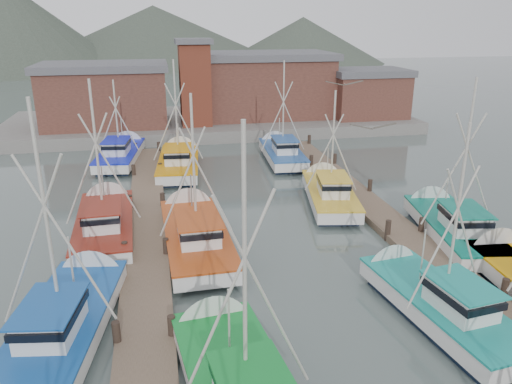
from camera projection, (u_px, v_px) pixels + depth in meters
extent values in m
plane|color=#465450|center=(310.00, 299.00, 21.78)|extent=(260.00, 260.00, 0.00)
cube|color=brown|center=(146.00, 268.00, 24.11)|extent=(2.20, 46.00, 0.40)
cylinder|color=black|center=(117.00, 340.00, 18.29)|extent=(0.30, 0.30, 1.50)
cylinder|color=black|center=(126.00, 256.00, 24.77)|extent=(0.30, 0.30, 1.50)
cylinder|color=black|center=(131.00, 207.00, 31.24)|extent=(0.30, 0.30, 1.50)
cylinder|color=black|center=(134.00, 174.00, 37.72)|extent=(0.30, 0.30, 1.50)
cylinder|color=black|center=(136.00, 151.00, 44.20)|extent=(0.30, 0.30, 1.50)
cylinder|color=black|center=(172.00, 333.00, 18.66)|extent=(0.30, 0.30, 1.50)
cylinder|color=black|center=(166.00, 252.00, 25.14)|extent=(0.30, 0.30, 1.50)
cylinder|color=black|center=(163.00, 204.00, 31.62)|extent=(0.30, 0.30, 1.50)
cylinder|color=black|center=(161.00, 173.00, 38.10)|extent=(0.30, 0.30, 1.50)
cylinder|color=black|center=(159.00, 150.00, 44.58)|extent=(0.30, 0.30, 1.50)
cube|color=brown|center=(413.00, 243.00, 26.73)|extent=(2.20, 46.00, 0.40)
cylinder|color=black|center=(461.00, 300.00, 20.90)|extent=(0.30, 0.30, 1.50)
cylinder|color=black|center=(388.00, 233.00, 27.38)|extent=(0.30, 0.30, 1.50)
cylinder|color=black|center=(342.00, 192.00, 33.86)|extent=(0.30, 0.30, 1.50)
cylinder|color=black|center=(311.00, 164.00, 40.34)|extent=(0.30, 0.30, 1.50)
cylinder|color=black|center=(289.00, 144.00, 46.82)|extent=(0.30, 0.30, 1.50)
cylinder|color=black|center=(504.00, 295.00, 21.28)|extent=(0.30, 0.30, 1.50)
cylinder|color=black|center=(421.00, 230.00, 27.76)|extent=(0.30, 0.30, 1.50)
cylinder|color=black|center=(370.00, 190.00, 34.24)|extent=(0.30, 0.30, 1.50)
cylinder|color=black|center=(335.00, 163.00, 40.71)|extent=(0.30, 0.30, 1.50)
cylinder|color=black|center=(309.00, 143.00, 47.19)|extent=(0.30, 0.30, 1.50)
cube|color=gray|center=(212.00, 122.00, 55.83)|extent=(44.00, 16.00, 1.20)
cube|color=brown|center=(105.00, 98.00, 50.82)|extent=(12.00, 8.00, 5.50)
cube|color=#5B5B60|center=(102.00, 67.00, 49.80)|extent=(12.72, 8.48, 0.70)
cube|color=brown|center=(264.00, 87.00, 55.73)|extent=(14.00, 9.00, 6.20)
cube|color=#5B5B60|center=(264.00, 56.00, 54.60)|extent=(14.84, 9.54, 0.70)
cube|color=brown|center=(367.00, 96.00, 55.29)|extent=(8.00, 6.00, 4.50)
cube|color=#5B5B60|center=(368.00, 72.00, 54.44)|extent=(8.48, 6.36, 0.70)
cube|color=#5F291B|center=(195.00, 86.00, 50.24)|extent=(3.00, 3.00, 8.00)
cube|color=#5B5B60|center=(193.00, 42.00, 48.84)|extent=(3.60, 3.60, 0.50)
cone|color=#495446|center=(10.00, 69.00, 120.74)|extent=(110.00, 110.00, 42.00)
cone|color=#495446|center=(156.00, 62.00, 141.17)|extent=(140.00, 140.00, 30.00)
cone|color=#495446|center=(302.00, 62.00, 139.39)|extent=(90.00, 90.00, 24.00)
cone|color=silver|center=(210.00, 321.00, 19.23)|extent=(2.94, 1.42, 2.83)
cube|color=#0F832C|center=(255.00, 380.00, 13.63)|extent=(2.42, 3.39, 0.07)
cylinder|color=beige|center=(245.00, 269.00, 13.47)|extent=(0.14, 0.14, 8.18)
cylinder|color=beige|center=(225.00, 304.00, 13.62)|extent=(2.91, 0.43, 6.39)
cylinder|color=beige|center=(265.00, 297.00, 13.96)|extent=(2.91, 0.43, 6.39)
cylinder|color=beige|center=(229.00, 324.00, 16.05)|extent=(0.08, 0.08, 2.53)
cube|color=black|center=(439.00, 320.00, 20.18)|extent=(3.22, 7.42, 0.70)
cube|color=silver|center=(441.00, 306.00, 19.96)|extent=(3.66, 8.43, 0.80)
cube|color=teal|center=(442.00, 298.00, 19.84)|extent=(3.75, 8.52, 0.10)
cone|color=silver|center=(385.00, 265.00, 23.66)|extent=(2.67, 1.41, 2.55)
cube|color=silver|center=(461.00, 298.00, 18.77)|extent=(1.94, 2.63, 1.10)
cube|color=black|center=(462.00, 292.00, 18.70)|extent=(2.08, 2.89, 0.28)
cube|color=teal|center=(463.00, 284.00, 18.58)|extent=(2.20, 3.07, 0.07)
cylinder|color=beige|center=(457.00, 217.00, 18.52)|extent=(0.13, 0.13, 7.06)
cylinder|color=beige|center=(442.00, 239.00, 18.64)|extent=(2.51, 0.40, 5.52)
cylinder|color=beige|center=(465.00, 235.00, 18.95)|extent=(2.51, 0.40, 5.52)
cylinder|color=beige|center=(423.00, 255.00, 20.75)|extent=(0.07, 0.07, 2.28)
cube|color=black|center=(66.00, 340.00, 18.93)|extent=(3.71, 8.05, 0.70)
cube|color=silver|center=(64.00, 325.00, 18.72)|extent=(4.21, 9.15, 0.80)
cube|color=#144C9A|center=(63.00, 317.00, 18.59)|extent=(4.31, 9.25, 0.10)
cone|color=silver|center=(95.00, 272.00, 22.92)|extent=(2.89, 1.52, 2.75)
cube|color=silver|center=(51.00, 320.00, 17.41)|extent=(2.17, 2.89, 1.10)
cube|color=black|center=(50.00, 314.00, 17.33)|extent=(2.32, 3.17, 0.28)
cube|color=#144C9A|center=(49.00, 305.00, 17.22)|extent=(2.46, 3.36, 0.07)
cylinder|color=beige|center=(46.00, 217.00, 17.08)|extent=(0.15, 0.15, 8.16)
cylinder|color=beige|center=(32.00, 242.00, 17.37)|extent=(2.89, 0.56, 6.38)
cylinder|color=beige|center=(67.00, 242.00, 17.42)|extent=(2.89, 0.56, 6.38)
cylinder|color=beige|center=(72.00, 267.00, 19.69)|extent=(0.09, 0.09, 2.64)
cone|color=silver|center=(491.00, 250.00, 25.20)|extent=(2.95, 1.35, 2.86)
cube|color=black|center=(197.00, 249.00, 26.46)|extent=(2.97, 8.49, 0.70)
cube|color=silver|center=(196.00, 237.00, 26.24)|extent=(3.38, 9.65, 0.80)
cube|color=#B04214|center=(196.00, 231.00, 26.12)|extent=(3.47, 9.74, 0.10)
cone|color=silver|center=(188.00, 208.00, 30.69)|extent=(3.02, 1.18, 2.99)
cube|color=silver|center=(198.00, 229.00, 24.87)|extent=(2.01, 2.92, 1.10)
cube|color=black|center=(198.00, 225.00, 24.80)|extent=(2.14, 3.21, 0.28)
cube|color=#B04214|center=(198.00, 218.00, 24.68)|extent=(2.27, 3.41, 0.07)
cylinder|color=beige|center=(194.00, 166.00, 24.76)|extent=(0.14, 0.14, 7.16)
cylinder|color=beige|center=(182.00, 183.00, 24.90)|extent=(2.57, 0.17, 5.60)
cylinder|color=beige|center=(206.00, 181.00, 25.16)|extent=(2.57, 0.17, 5.60)
cylinder|color=beige|center=(192.00, 198.00, 27.30)|extent=(0.08, 0.08, 2.67)
cube|color=black|center=(329.00, 204.00, 32.86)|extent=(3.70, 7.67, 0.70)
cube|color=silver|center=(330.00, 194.00, 32.64)|extent=(4.20, 8.71, 0.80)
cube|color=gold|center=(330.00, 189.00, 32.52)|extent=(4.30, 8.81, 0.10)
cone|color=silver|center=(321.00, 177.00, 36.64)|extent=(2.77, 1.56, 2.61)
cube|color=silver|center=(333.00, 186.00, 31.38)|extent=(2.12, 2.77, 1.10)
cube|color=black|center=(333.00, 182.00, 31.31)|extent=(2.27, 3.04, 0.28)
cube|color=gold|center=(334.00, 177.00, 31.19)|extent=(2.41, 3.22, 0.07)
cylinder|color=beige|center=(333.00, 142.00, 31.30)|extent=(0.14, 0.14, 6.37)
cylinder|color=beige|center=(324.00, 153.00, 31.54)|extent=(2.26, 0.50, 4.98)
cylinder|color=beige|center=(341.00, 153.00, 31.56)|extent=(2.26, 0.50, 4.98)
cylinder|color=beige|center=(328.00, 165.00, 33.54)|extent=(0.08, 0.08, 2.33)
cube|color=black|center=(106.00, 236.00, 28.02)|extent=(2.87, 8.07, 0.70)
cube|color=silver|center=(105.00, 225.00, 27.80)|extent=(3.27, 9.17, 0.80)
cube|color=maroon|center=(104.00, 219.00, 27.68)|extent=(3.36, 9.26, 0.10)
cone|color=silver|center=(108.00, 200.00, 32.01)|extent=(2.87, 1.20, 2.83)
cube|color=silver|center=(102.00, 216.00, 26.49)|extent=(1.92, 2.78, 1.10)
cube|color=black|center=(102.00, 212.00, 26.41)|extent=(2.05, 3.06, 0.28)
cube|color=maroon|center=(101.00, 206.00, 26.30)|extent=(2.17, 3.24, 0.07)
cylinder|color=beige|center=(97.00, 153.00, 26.25)|extent=(0.14, 0.14, 7.64)
cylinder|color=beige|center=(86.00, 170.00, 26.40)|extent=(2.74, 0.20, 5.98)
cylinder|color=beige|center=(111.00, 168.00, 26.68)|extent=(2.74, 0.20, 5.98)
cylinder|color=beige|center=(103.00, 189.00, 28.77)|extent=(0.08, 0.08, 2.72)
cube|color=black|center=(452.00, 239.00, 27.57)|extent=(3.74, 7.87, 0.70)
cube|color=silver|center=(454.00, 228.00, 27.35)|extent=(4.25, 8.94, 0.80)
cube|color=#08725D|center=(455.00, 222.00, 27.23)|extent=(4.35, 9.04, 0.10)
cone|color=silver|center=(426.00, 204.00, 31.45)|extent=(2.86, 1.55, 2.71)
cube|color=silver|center=(464.00, 220.00, 26.07)|extent=(2.17, 2.84, 1.10)
cube|color=black|center=(465.00, 216.00, 25.99)|extent=(2.32, 3.11, 0.28)
cube|color=#08725D|center=(466.00, 209.00, 25.87)|extent=(2.46, 3.30, 0.07)
cylinder|color=beige|center=(466.00, 154.00, 25.78)|extent=(0.15, 0.15, 7.77)
cylinder|color=beige|center=(453.00, 171.00, 26.06)|extent=(2.75, 0.57, 6.07)
cylinder|color=beige|center=(474.00, 170.00, 26.09)|extent=(2.75, 0.57, 6.07)
cylinder|color=beige|center=(447.00, 192.00, 28.28)|extent=(0.08, 0.08, 2.51)
cube|color=black|center=(179.00, 171.00, 39.94)|extent=(3.36, 8.26, 0.70)
cube|color=silver|center=(179.00, 163.00, 39.73)|extent=(3.82, 9.39, 0.80)
cube|color=orange|center=(179.00, 158.00, 39.60)|extent=(3.92, 9.49, 0.10)
cone|color=silver|center=(181.00, 151.00, 44.07)|extent=(2.95, 1.36, 2.86)
cube|color=silver|center=(178.00, 155.00, 38.38)|extent=(2.10, 2.91, 1.10)
cube|color=black|center=(177.00, 152.00, 38.31)|extent=(2.24, 3.19, 0.28)
cube|color=orange|center=(177.00, 148.00, 38.19)|extent=(2.38, 3.38, 0.07)
cylinder|color=beige|center=(176.00, 111.00, 38.17)|extent=(0.14, 0.14, 7.65)
cylinder|color=beige|center=(169.00, 122.00, 38.40)|extent=(2.73, 0.35, 5.98)
cylinder|color=beige|center=(184.00, 122.00, 38.52)|extent=(2.73, 0.35, 5.98)
cylinder|color=beige|center=(179.00, 139.00, 40.75)|extent=(0.08, 0.08, 2.55)
cube|color=black|center=(282.00, 161.00, 42.73)|extent=(2.89, 7.59, 0.70)
cube|color=silver|center=(282.00, 154.00, 42.51)|extent=(3.28, 8.63, 0.80)
cube|color=#28579B|center=(282.00, 149.00, 42.39)|extent=(3.37, 8.72, 0.10)
cone|color=silver|center=(274.00, 144.00, 46.52)|extent=(2.71, 1.26, 2.65)
cube|color=silver|center=(285.00, 146.00, 41.25)|extent=(1.87, 2.64, 1.10)
cube|color=black|center=(285.00, 143.00, 41.17)|extent=(1.99, 2.90, 0.28)
cube|color=#28579B|center=(285.00, 139.00, 41.06)|extent=(2.11, 3.08, 0.07)
cylinder|color=beige|center=(283.00, 106.00, 41.02)|extent=(0.13, 0.13, 7.32)
cylinder|color=beige|center=(277.00, 117.00, 41.23)|extent=(2.61, 0.25, 5.72)
cylinder|color=beige|center=(290.00, 116.00, 41.37)|extent=(2.61, 0.25, 5.72)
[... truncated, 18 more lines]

